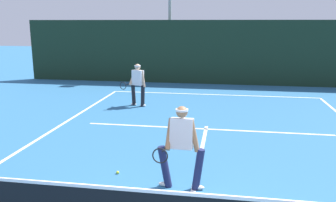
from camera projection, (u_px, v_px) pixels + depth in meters
court_line_baseline_far at (213, 95)px, 15.93m from camera, size 9.22×0.10×0.01m
court_line_service at (206, 129)px, 10.82m from camera, size 7.52×0.10×0.01m
court_line_centre at (198, 166)px, 8.02m from camera, size 0.10×6.40×0.01m
player_near at (181, 144)px, 6.78m from camera, size 0.95×0.85×1.68m
player_far at (138, 83)px, 13.61m from camera, size 0.94×0.84×1.65m
tennis_ball at (118, 172)px, 7.63m from camera, size 0.07×0.07×0.07m
back_fence_windscreen at (216, 53)px, 18.30m from camera, size 20.78×0.12×3.33m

